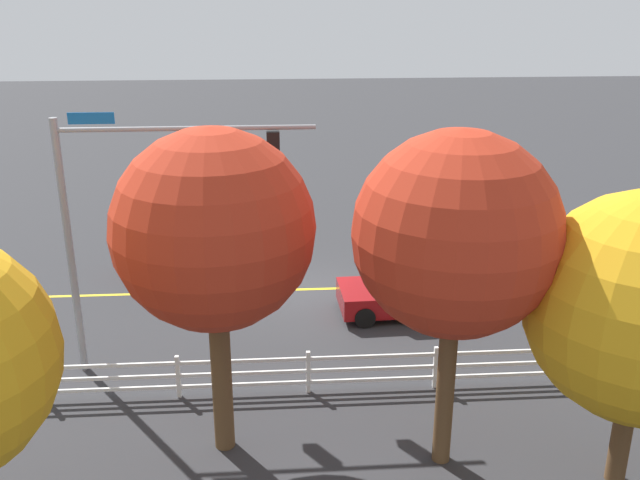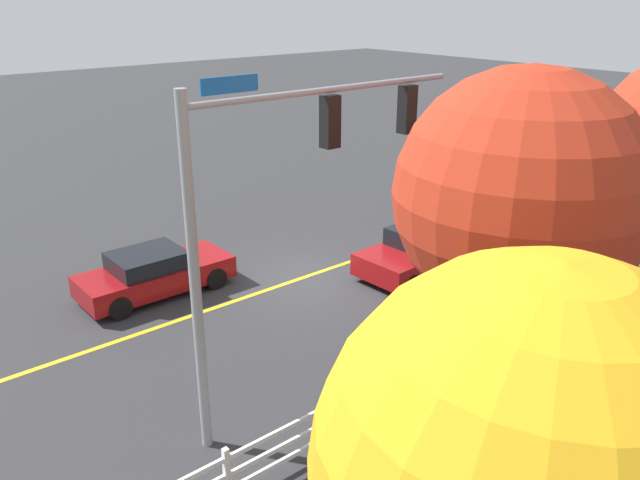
# 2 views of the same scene
# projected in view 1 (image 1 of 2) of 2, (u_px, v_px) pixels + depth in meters

# --- Properties ---
(ground_plane) EXTENTS (120.00, 120.00, 0.00)m
(ground_plane) POSITION_uv_depth(u_px,v_px,m) (305.00, 289.00, 23.87)
(ground_plane) COLOR #2D2D30
(lane_center_stripe) EXTENTS (28.00, 0.16, 0.01)m
(lane_center_stripe) POSITION_uv_depth(u_px,v_px,m) (421.00, 286.00, 24.14)
(lane_center_stripe) COLOR gold
(lane_center_stripe) RESTS_ON ground_plane
(signal_assembly) EXTENTS (6.38, 0.38, 6.91)m
(signal_assembly) POSITION_uv_depth(u_px,v_px,m) (145.00, 195.00, 17.41)
(signal_assembly) COLOR gray
(signal_assembly) RESTS_ON ground_plane
(car_0) EXTENTS (4.04, 2.16, 1.43)m
(car_0) POSITION_uv_depth(u_px,v_px,m) (404.00, 292.00, 21.98)
(car_0) COLOR maroon
(car_0) RESTS_ON ground_plane
(car_1) EXTENTS (4.29, 1.98, 1.32)m
(car_1) POSITION_uv_depth(u_px,v_px,m) (588.00, 246.00, 26.12)
(car_1) COLOR black
(car_1) RESTS_ON ground_plane
(car_2) EXTENTS (4.30, 2.19, 1.34)m
(car_2) POSITION_uv_depth(u_px,v_px,m) (601.00, 287.00, 22.47)
(car_2) COLOR navy
(car_2) RESTS_ON ground_plane
(car_3) EXTENTS (4.36, 1.88, 1.33)m
(car_3) POSITION_uv_depth(u_px,v_px,m) (193.00, 255.00, 25.17)
(car_3) COLOR maroon
(car_3) RESTS_ON ground_plane
(white_rail_fence) EXTENTS (26.10, 0.10, 1.15)m
(white_rail_fence) POSITION_uv_depth(u_px,v_px,m) (435.00, 366.00, 17.81)
(white_rail_fence) COLOR white
(white_rail_fence) RESTS_ON ground_plane
(tree_0) EXTENTS (4.13, 4.13, 7.20)m
(tree_0) POSITION_uv_depth(u_px,v_px,m) (214.00, 231.00, 13.99)
(tree_0) COLOR brown
(tree_0) RESTS_ON ground_plane
(tree_4) EXTENTS (4.09, 4.09, 7.26)m
(tree_4) POSITION_uv_depth(u_px,v_px,m) (456.00, 235.00, 13.50)
(tree_4) COLOR brown
(tree_4) RESTS_ON ground_plane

